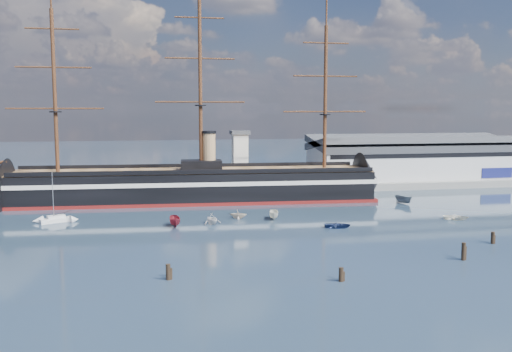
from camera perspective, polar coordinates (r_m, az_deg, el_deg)
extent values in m
plane|color=#1C2E3C|center=(125.06, -0.38, -3.83)|extent=(600.00, 600.00, 0.00)
cube|color=slate|center=(161.85, 0.65, -1.41)|extent=(180.00, 18.00, 2.00)
cube|color=#B7BABC|center=(180.88, 15.42, 1.45)|extent=(62.00, 20.00, 10.00)
cube|color=#3F4247|center=(180.48, 15.48, 3.22)|extent=(63.00, 21.00, 2.00)
cube|color=silver|center=(156.55, -1.62, 1.63)|extent=(4.00, 4.00, 14.00)
cube|color=#3F4247|center=(156.06, -1.63, 4.38)|extent=(5.00, 5.00, 1.00)
cube|color=black|center=(142.48, -6.28, -0.94)|extent=(88.84, 21.55, 7.00)
cube|color=silver|center=(142.32, -6.29, -0.46)|extent=(90.85, 21.92, 1.00)
cube|color=maroon|center=(143.01, -6.26, -2.39)|extent=(90.85, 21.88, 0.90)
cone|color=black|center=(153.76, 11.25, -0.58)|extent=(11.97, 16.35, 15.68)
cube|color=brown|center=(142.04, -6.30, 0.50)|extent=(88.76, 20.28, 0.40)
cube|color=black|center=(142.09, -5.50, 1.08)|extent=(10.36, 6.62, 2.50)
cylinder|color=tan|center=(142.01, -4.71, 2.50)|extent=(3.20, 3.20, 9.00)
cylinder|color=#381E0F|center=(142.03, -19.49, 7.92)|extent=(0.90, 0.90, 38.00)
cylinder|color=#381E0F|center=(141.52, -5.59, 9.08)|extent=(0.90, 0.90, 42.00)
cylinder|color=#381E0F|center=(148.18, 6.94, 7.80)|extent=(0.90, 0.90, 36.00)
cube|color=silver|center=(123.03, -19.35, -4.19)|extent=(6.64, 4.36, 0.86)
cube|color=silver|center=(122.91, -19.37, -3.88)|extent=(3.69, 2.66, 0.69)
cylinder|color=#B2B2B7|center=(122.25, -19.65, -1.83)|extent=(0.14, 0.14, 9.43)
imported|color=maroon|center=(112.90, -8.08, -5.06)|extent=(6.47, 2.46, 2.57)
imported|color=navy|center=(112.06, 8.15, -5.15)|extent=(2.04, 3.45, 1.51)
imported|color=beige|center=(119.20, 1.81, -4.36)|extent=(6.13, 3.36, 2.32)
imported|color=silver|center=(114.85, -4.42, -4.81)|extent=(7.08, 4.67, 2.39)
imported|color=silver|center=(126.09, 19.34, -4.13)|extent=(2.51, 3.39, 1.47)
imported|color=#565E68|center=(143.49, 14.53, -2.68)|extent=(6.50, 4.28, 2.44)
imported|color=beige|center=(120.27, -1.78, -4.26)|extent=(4.09, 6.24, 2.11)
cylinder|color=black|center=(79.06, -8.76, -10.22)|extent=(0.64, 0.64, 2.87)
cylinder|color=black|center=(78.29, 8.50, -10.39)|extent=(0.64, 0.64, 2.61)
cylinder|color=black|center=(93.32, 20.01, -7.92)|extent=(0.64, 0.64, 3.43)
cylinder|color=black|center=(106.21, 22.57, -6.27)|extent=(0.64, 0.64, 2.75)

